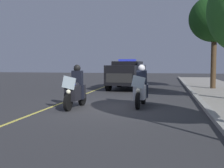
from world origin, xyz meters
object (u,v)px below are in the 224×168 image
police_motorcycle_lead_left (76,90)px  tree_far_back (215,19)px  police_motorcycle_lead_right (141,89)px  police_suv (127,74)px

police_motorcycle_lead_left → tree_far_back: bearing=144.4°
police_motorcycle_lead_left → police_motorcycle_lead_right: bearing=110.1°
police_motorcycle_lead_left → police_suv: (-8.68, 0.86, 0.37)m
police_motorcycle_lead_left → police_suv: 8.73m
police_motorcycle_lead_right → tree_far_back: tree_far_back is taller
police_suv → tree_far_back: bearing=95.2°
police_motorcycle_lead_right → police_suv: 7.94m
police_motorcycle_lead_right → tree_far_back: (-8.29, 4.10, 3.97)m
police_motorcycle_lead_right → police_suv: size_ratio=0.43×
police_motorcycle_lead_left → police_suv: size_ratio=0.43×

